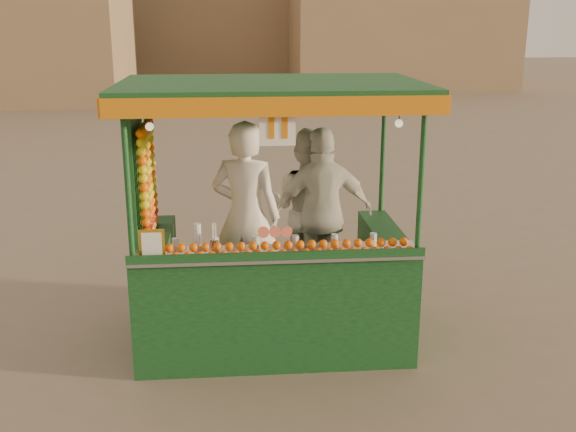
{
  "coord_description": "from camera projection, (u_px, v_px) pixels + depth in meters",
  "views": [
    {
      "loc": [
        -0.28,
        -5.76,
        2.9
      ],
      "look_at": [
        0.22,
        0.09,
        1.18
      ],
      "focal_mm": 42.28,
      "sensor_mm": 36.0,
      "label": 1
    }
  ],
  "objects": [
    {
      "name": "vendor_left",
      "position": [
        246.0,
        216.0,
        6.19
      ],
      "size": [
        0.74,
        0.6,
        1.76
      ],
      "rotation": [
        0.0,
        0.0,
        2.83
      ],
      "color": "white",
      "rests_on": "ground"
    },
    {
      "name": "vendor_middle",
      "position": [
        308.0,
        209.0,
        6.68
      ],
      "size": [
        0.99,
        0.94,
        1.61
      ],
      "rotation": [
        0.0,
        0.0,
        2.56
      ],
      "color": "beige",
      "rests_on": "ground"
    },
    {
      "name": "vendor_right",
      "position": [
        323.0,
        214.0,
        6.45
      ],
      "size": [
        1.0,
        0.5,
        1.65
      ],
      "rotation": [
        0.0,
        0.0,
        3.24
      ],
      "color": "silver",
      "rests_on": "ground"
    },
    {
      "name": "building_right",
      "position": [
        397.0,
        27.0,
        29.16
      ],
      "size": [
        9.0,
        6.0,
        5.0
      ],
      "primitive_type": "cube",
      "color": "#856B4C",
      "rests_on": "ground"
    },
    {
      "name": "juice_cart",
      "position": [
        265.0,
        264.0,
        6.1
      ],
      "size": [
        2.62,
        1.7,
        2.38
      ],
      "color": "#0D3319",
      "rests_on": "ground"
    },
    {
      "name": "ground",
      "position": [
        265.0,
        340.0,
        6.35
      ],
      "size": [
        90.0,
        90.0,
        0.0
      ],
      "primitive_type": "plane",
      "color": "#6E604E",
      "rests_on": "ground"
    },
    {
      "name": "building_center",
      "position": [
        193.0,
        5.0,
        33.88
      ],
      "size": [
        14.0,
        7.0,
        7.0
      ],
      "primitive_type": "cube",
      "color": "#856B4C",
      "rests_on": "ground"
    }
  ]
}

